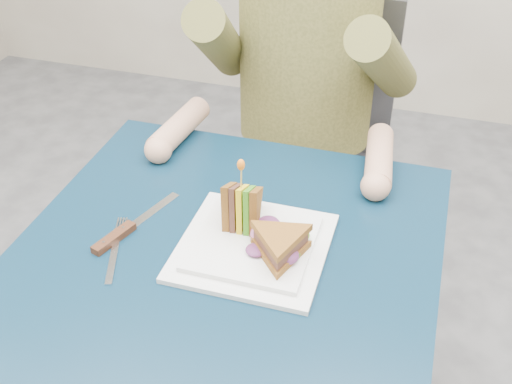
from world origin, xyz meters
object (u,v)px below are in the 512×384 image
(sandwich_flat, at_px, (280,245))
(chair, at_px, (310,140))
(knife, at_px, (122,232))
(plate, at_px, (253,246))
(diner, at_px, (307,27))
(sandwich_upright, at_px, (242,207))
(fork, at_px, (115,251))
(table, at_px, (227,280))

(sandwich_flat, bearing_deg, chair, 97.99)
(chair, height_order, knife, chair)
(plate, bearing_deg, diner, 94.60)
(plate, xyz_separation_m, sandwich_upright, (-0.04, 0.05, 0.05))
(diner, relative_size, fork, 4.27)
(table, distance_m, diner, 0.66)
(plate, distance_m, sandwich_flat, 0.07)
(table, height_order, sandwich_flat, sandwich_flat)
(diner, bearing_deg, sandwich_upright, -88.70)
(diner, distance_m, fork, 0.72)
(chair, relative_size, diner, 1.25)
(table, relative_size, diner, 1.01)
(plate, xyz_separation_m, knife, (-0.24, -0.03, -0.00))
(chair, relative_size, sandwich_flat, 5.29)
(fork, bearing_deg, knife, 101.52)
(sandwich_flat, distance_m, knife, 0.30)
(plate, height_order, knife, plate)
(table, bearing_deg, plate, 12.58)
(plate, distance_m, knife, 0.24)
(plate, height_order, fork, plate)
(fork, bearing_deg, sandwich_upright, 31.78)
(table, bearing_deg, fork, -160.16)
(sandwich_flat, height_order, fork, sandwich_flat)
(fork, bearing_deg, diner, 74.63)
(diner, height_order, fork, diner)
(chair, relative_size, sandwich_upright, 6.34)
(chair, height_order, sandwich_flat, chair)
(sandwich_upright, relative_size, knife, 0.68)
(chair, bearing_deg, table, -90.00)
(sandwich_upright, bearing_deg, knife, -159.85)
(sandwich_flat, xyz_separation_m, sandwich_upright, (-0.09, 0.07, 0.01))
(fork, bearing_deg, plate, 18.39)
(table, xyz_separation_m, diner, (-0.00, 0.61, 0.26))
(sandwich_upright, height_order, knife, sandwich_upright)
(table, xyz_separation_m, knife, (-0.19, -0.02, 0.09))
(table, distance_m, sandwich_flat, 0.16)
(table, xyz_separation_m, chair, (0.00, 0.72, -0.11))
(fork, relative_size, knife, 0.81)
(chair, xyz_separation_m, sandwich_upright, (0.01, -0.66, 0.24))
(sandwich_upright, bearing_deg, fork, -148.22)
(diner, bearing_deg, knife, -107.24)
(table, height_order, chair, chair)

